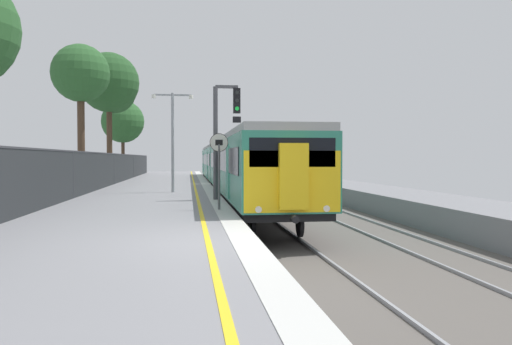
% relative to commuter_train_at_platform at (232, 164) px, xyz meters
% --- Properties ---
extents(ground, '(17.40, 110.00, 1.21)m').
position_rel_commuter_train_at_platform_xyz_m(ground, '(0.54, -23.06, -1.88)').
color(ground, gray).
extents(commuter_train_at_platform, '(2.83, 39.61, 3.81)m').
position_rel_commuter_train_at_platform_xyz_m(commuter_train_at_platform, '(0.00, 0.00, 0.00)').
color(commuter_train_at_platform, '#2D846B').
rests_on(commuter_train_at_platform, ground).
extents(signal_gantry, '(1.10, 0.24, 4.56)m').
position_rel_commuter_train_at_platform_xyz_m(signal_gantry, '(-1.46, -12.86, 1.60)').
color(signal_gantry, '#47474C').
rests_on(signal_gantry, ground).
extents(speed_limit_sign, '(0.59, 0.08, 2.46)m').
position_rel_commuter_train_at_platform_xyz_m(speed_limit_sign, '(-1.85, -16.80, 0.31)').
color(speed_limit_sign, '#59595B').
rests_on(speed_limit_sign, ground).
extents(platform_lamp_mid, '(2.00, 0.20, 4.84)m').
position_rel_commuter_train_at_platform_xyz_m(platform_lamp_mid, '(-3.57, -7.95, 1.64)').
color(platform_lamp_mid, '#93999E').
rests_on(platform_lamp_mid, ground).
extents(background_tree_left, '(4.27, 4.29, 9.23)m').
position_rel_commuter_train_at_platform_xyz_m(background_tree_left, '(-8.36, 4.74, 5.63)').
color(background_tree_left, '#473323').
rests_on(background_tree_left, ground).
extents(background_tree_centre, '(3.38, 3.38, 8.34)m').
position_rel_commuter_train_at_platform_xyz_m(background_tree_centre, '(-9.14, -1.96, 5.21)').
color(background_tree_centre, '#473323').
rests_on(background_tree_centre, ground).
extents(background_tree_back, '(3.97, 3.97, 7.09)m').
position_rel_commuter_train_at_platform_xyz_m(background_tree_back, '(-8.84, 16.00, 3.70)').
color(background_tree_back, '#473323').
rests_on(background_tree_back, ground).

